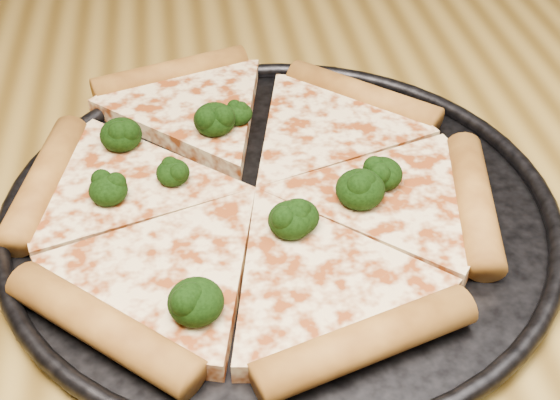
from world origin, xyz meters
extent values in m
cube|color=olive|center=(0.00, 0.00, 0.73)|extent=(1.20, 0.90, 0.04)
cylinder|color=black|center=(0.03, 0.00, 0.75)|extent=(0.40, 0.40, 0.01)
torus|color=black|center=(0.03, 0.00, 0.76)|extent=(0.41, 0.41, 0.01)
cylinder|color=#A9702A|center=(0.12, 0.13, 0.77)|extent=(0.13, 0.12, 0.03)
cylinder|color=#A9702A|center=(-0.05, 0.19, 0.77)|extent=(0.15, 0.07, 0.03)
cylinder|color=#A9702A|center=(-0.15, 0.04, 0.77)|extent=(0.06, 0.15, 0.03)
cylinder|color=#A9702A|center=(-0.10, -0.11, 0.77)|extent=(0.13, 0.12, 0.03)
cylinder|color=#A9702A|center=(0.06, -0.15, 0.77)|extent=(0.15, 0.07, 0.03)
cylinder|color=#A9702A|center=(0.17, -0.03, 0.77)|extent=(0.06, 0.15, 0.03)
ellipsoid|color=black|center=(0.03, -0.04, 0.78)|extent=(0.03, 0.03, 0.02)
ellipsoid|color=black|center=(0.08, -0.02, 0.78)|extent=(0.04, 0.04, 0.03)
ellipsoid|color=black|center=(-0.01, 0.09, 0.78)|extent=(0.03, 0.03, 0.03)
ellipsoid|color=black|center=(0.01, 0.10, 0.78)|extent=(0.02, 0.02, 0.02)
ellipsoid|color=black|center=(-0.05, 0.02, 0.78)|extent=(0.03, 0.03, 0.02)
ellipsoid|color=black|center=(0.03, -0.04, 0.78)|extent=(0.03, 0.03, 0.02)
ellipsoid|color=black|center=(-0.09, 0.08, 0.78)|extent=(0.03, 0.03, 0.02)
ellipsoid|color=black|center=(-0.04, -0.11, 0.78)|extent=(0.03, 0.03, 0.03)
ellipsoid|color=black|center=(-0.10, 0.01, 0.78)|extent=(0.03, 0.03, 0.02)
ellipsoid|color=black|center=(0.10, 0.00, 0.78)|extent=(0.03, 0.03, 0.02)
camera|label=1|loc=(-0.03, -0.43, 1.12)|focal=49.14mm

